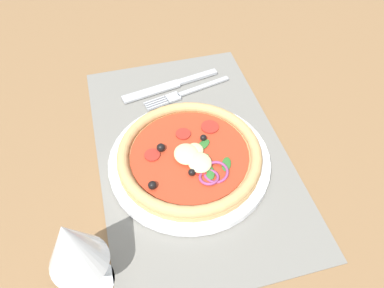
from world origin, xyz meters
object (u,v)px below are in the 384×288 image
fork (183,94)px  pizza (190,155)px  knife (170,86)px  plate (190,162)px  wine_glass (72,248)px

fork → pizza: bearing=66.3°
pizza → fork: (16.92, -3.12, -2.25)cm
pizza → knife: pizza is taller
plate → knife: size_ratio=1.31×
pizza → fork: pizza is taller
plate → pizza: 1.78cm
fork → plate: bearing=66.2°
plate → knife: plate is taller
pizza → fork: bearing=-10.5°
plate → fork: (16.85, -3.15, -0.47)cm
plate → wine_glass: bearing=131.1°
plate → wine_glass: (-15.25, 17.47, 8.96)cm
plate → wine_glass: wine_glass is taller
fork → wine_glass: 39.30cm
knife → wine_glass: (-35.02, 18.63, 9.39)cm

